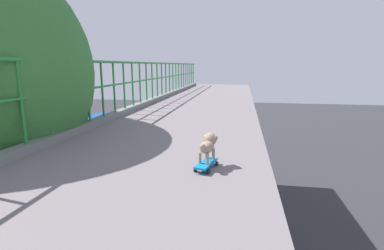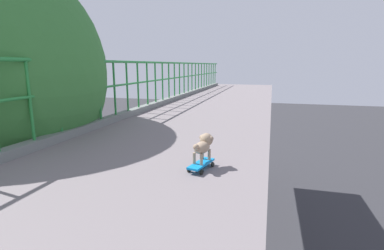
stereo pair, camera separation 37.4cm
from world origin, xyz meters
The scene contains 3 objects.
city_bus centered at (-8.66, 18.86, 1.88)m, with size 2.58×10.15×3.32m.
toy_skateboard centered at (2.29, 3.31, 6.28)m, with size 0.26×0.47×0.08m.
small_dog centered at (2.30, 3.39, 6.49)m, with size 0.23×0.40×0.32m.
Camera 1 is at (2.68, 0.04, 7.42)m, focal length 27.21 mm.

